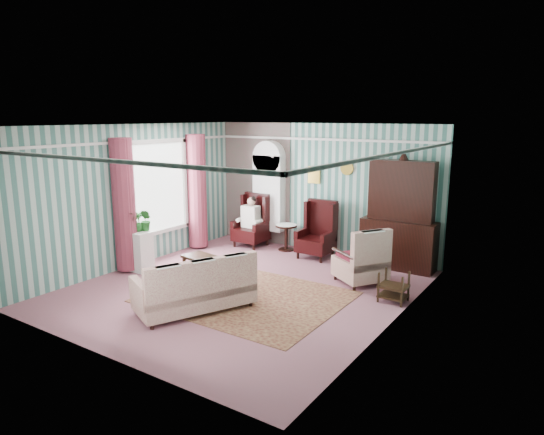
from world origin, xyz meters
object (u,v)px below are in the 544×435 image
Objects in this scene: plant_stand at (138,251)px; coffee_table at (205,268)px; wingback_right at (316,230)px; seated_woman at (251,222)px; sofa at (194,280)px; nest_table at (394,286)px; wingback_left at (251,220)px; bookcase at (269,199)px; dresser_hutch at (400,212)px; floral_armchair at (361,256)px; round_side_table at (286,238)px.

plant_stand reaches higher than coffee_table.
seated_woman is (-1.75, 0.00, -0.04)m from wingback_right.
sofa reaches higher than plant_stand.
wingback_left is at bearing 159.15° from nest_table.
dresser_hutch is at bearing -2.11° from bookcase.
floral_armchair is 1.12× the size of coffee_table.
sofa is (-0.21, -3.65, -0.13)m from wingback_right.
wingback_left is 1.56× the size of plant_stand.
coffee_table is (-1.10, -2.39, -0.41)m from wingback_right.
dresser_hutch is at bearing 43.06° from coffee_table.
bookcase reaches higher than wingback_left.
wingback_right is 2.81m from nest_table.
floral_armchair is (-0.84, 0.57, 0.24)m from nest_table.
dresser_hutch is 1.89× the size of wingback_left.
nest_table is at bearing -28.20° from round_side_table.
floral_armchair reaches higher than nest_table.
coffee_table is (-2.57, -1.41, -0.30)m from floral_armchair.
wingback_right reaches higher than seated_woman.
floral_armchair is (3.23, -0.98, -0.08)m from seated_woman.
sofa is at bearing -140.35° from nest_table.
floral_armchair reaches higher than sofa.
wingback_right is at bearing 47.16° from plant_stand.
seated_woman is at bearing 0.00° from wingback_left.
round_side_table is 0.65× the size of coffee_table.
bookcase reaches higher than nest_table.
dresser_hutch is at bearing 21.25° from floral_armchair.
nest_table is 5.02m from plant_stand.
bookcase is at bearing 159.73° from round_side_table.
bookcase is at bearing 57.34° from seated_woman.
round_side_table reaches higher than coffee_table.
wingback_left is 1.36× the size of coffee_table.
seated_woman is at bearing -122.66° from bookcase.
floral_armchair is at bearing 23.68° from plant_stand.
wingback_right reaches higher than nest_table.
plant_stand is 0.87× the size of coffee_table.
wingback_right is 1.75m from seated_woman.
wingback_right is (1.50, -0.39, -0.50)m from bookcase.
wingback_left is 1.75m from wingback_right.
floral_armchair is at bearing -26.00° from round_side_table.
bookcase is 3.73× the size of round_side_table.
wingback_left is at bearing 47.71° from sofa.
bookcase is 1.79× the size of wingback_right.
wingback_right is 0.92m from round_side_table.
wingback_left is 3.96m from sofa.
sofa is 3.15m from floral_armchair.
bookcase is 2.19× the size of floral_armchair.
round_side_table is 3.36m from plant_stand.
plant_stand is (-1.05, -3.14, -0.72)m from bookcase.
wingback_right is 2.66m from coffee_table.
bookcase is at bearing 71.51° from plant_stand.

